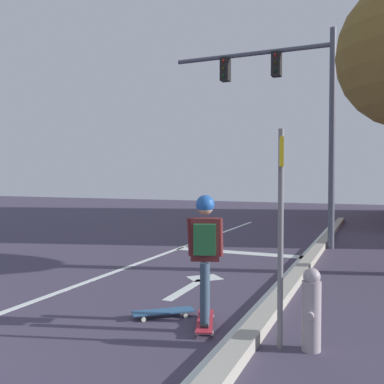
{
  "coord_description": "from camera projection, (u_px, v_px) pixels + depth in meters",
  "views": [
    {
      "loc": [
        4.91,
        -0.8,
        1.82
      ],
      "look_at": [
        1.82,
        6.43,
        1.55
      ],
      "focal_mm": 39.97,
      "sensor_mm": 36.0,
      "label": 1
    }
  ],
  "objects": [
    {
      "name": "street_sign_post",
      "position": [
        281.0,
        206.0,
        4.5
      ],
      "size": [
        0.14,
        0.44,
        2.33
      ],
      "color": "slate",
      "rests_on": "ground"
    },
    {
      "name": "curb_strip",
      "position": [
        288.0,
        287.0,
        6.8
      ],
      "size": [
        0.24,
        24.0,
        0.14
      ],
      "primitive_type": "cube",
      "color": "#A5A195",
      "rests_on": "ground"
    },
    {
      "name": "skateboard",
      "position": [
        205.0,
        321.0,
        5.19
      ],
      "size": [
        0.46,
        0.86,
        0.09
      ],
      "color": "#B82534",
      "rests_on": "ground"
    },
    {
      "name": "lane_arrow_stem",
      "position": [
        186.0,
        289.0,
        6.93
      ],
      "size": [
        0.16,
        1.4,
        0.01
      ],
      "primitive_type": "cube",
      "color": "silver",
      "rests_on": "ground"
    },
    {
      "name": "lane_line_center",
      "position": [
        111.0,
        273.0,
        8.11
      ],
      "size": [
        0.12,
        20.0,
        0.01
      ],
      "primitive_type": "cube",
      "color": "silver",
      "rests_on": "ground"
    },
    {
      "name": "skater",
      "position": [
        205.0,
        243.0,
        5.13
      ],
      "size": [
        0.41,
        0.58,
        1.52
      ],
      "color": "#32465C",
      "rests_on": "skateboard"
    },
    {
      "name": "traffic_signal_mast",
      "position": [
        289.0,
        98.0,
        11.19
      ],
      "size": [
        4.36,
        0.34,
        5.58
      ],
      "color": "#515665",
      "rests_on": "ground"
    },
    {
      "name": "lane_line_curbside",
      "position": [
        272.0,
        290.0,
        6.9
      ],
      "size": [
        0.12,
        20.0,
        0.01
      ],
      "primitive_type": "cube",
      "color": "silver",
      "rests_on": "ground"
    },
    {
      "name": "fire_hydrant",
      "position": [
        311.0,
        309.0,
        4.47
      ],
      "size": [
        0.2,
        0.3,
        0.87
      ],
      "color": "#9E9299",
      "rests_on": "ground"
    },
    {
      "name": "spare_skateboard",
      "position": [
        163.0,
        312.0,
        5.55
      ],
      "size": [
        0.76,
        0.67,
        0.09
      ],
      "color": "#2D5884",
      "rests_on": "ground"
    },
    {
      "name": "stop_bar",
      "position": [
        240.0,
        253.0,
        10.29
      ],
      "size": [
        3.24,
        0.4,
        0.01
      ],
      "primitive_type": "cube",
      "color": "silver",
      "rests_on": "ground"
    },
    {
      "name": "lane_arrow_head",
      "position": [
        205.0,
        278.0,
        7.71
      ],
      "size": [
        0.71,
        0.71,
        0.01
      ],
      "primitive_type": "cube",
      "rotation": [
        0.0,
        0.0,
        0.79
      ],
      "color": "silver",
      "rests_on": "ground"
    }
  ]
}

